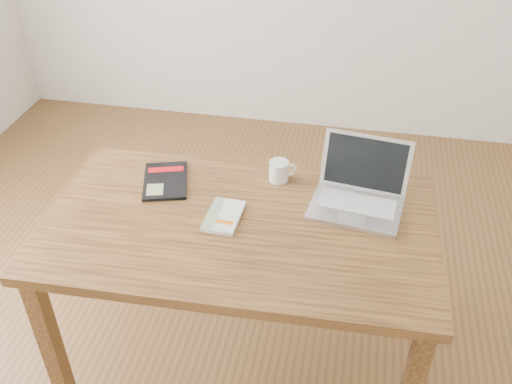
% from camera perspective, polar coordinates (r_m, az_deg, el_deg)
% --- Properties ---
extents(room, '(4.04, 4.04, 2.70)m').
position_cam_1_polar(room, '(1.86, -6.09, 14.10)').
color(room, brown).
rests_on(room, ground).
extents(desk, '(1.43, 0.85, 0.75)m').
position_cam_1_polar(desk, '(2.11, -1.65, -4.95)').
color(desk, '#553619').
rests_on(desk, ground).
extents(white_guidebook, '(0.13, 0.20, 0.02)m').
position_cam_1_polar(white_guidebook, '(2.07, -3.26, -2.43)').
color(white_guidebook, silver).
rests_on(white_guidebook, desk).
extents(black_guidebook, '(0.23, 0.29, 0.01)m').
position_cam_1_polar(black_guidebook, '(2.28, -9.06, 1.13)').
color(black_guidebook, black).
rests_on(black_guidebook, desk).
extents(laptop, '(0.37, 0.33, 0.23)m').
position_cam_1_polar(laptop, '(2.15, 10.27, -0.00)').
color(laptop, silver).
rests_on(laptop, desk).
extents(coffee_mug, '(0.11, 0.08, 0.08)m').
position_cam_1_polar(coffee_mug, '(2.25, 2.37, 2.16)').
color(coffee_mug, white).
rests_on(coffee_mug, desk).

